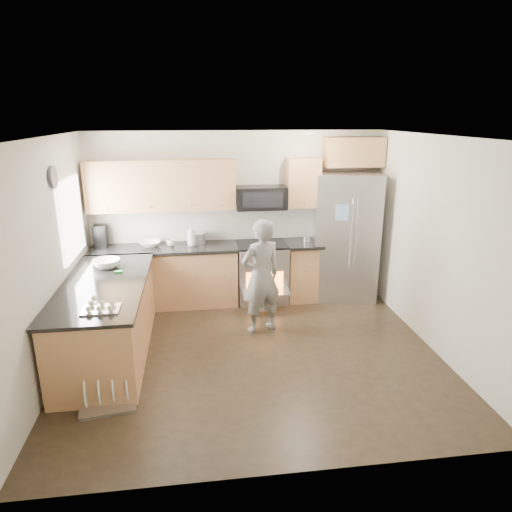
{
  "coord_description": "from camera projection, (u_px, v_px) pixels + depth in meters",
  "views": [
    {
      "loc": [
        -0.63,
        -4.99,
        2.83
      ],
      "look_at": [
        0.1,
        0.5,
        1.1
      ],
      "focal_mm": 32.0,
      "sensor_mm": 36.0,
      "label": 1
    }
  ],
  "objects": [
    {
      "name": "person",
      "position": [
        261.0,
        277.0,
        6.02
      ],
      "size": [
        0.67,
        0.56,
        1.56
      ],
      "primitive_type": "imported",
      "rotation": [
        0.0,
        0.0,
        3.52
      ],
      "color": "gray",
      "rests_on": "ground"
    },
    {
      "name": "room_shell",
      "position": [
        250.0,
        221.0,
        5.16
      ],
      "size": [
        4.54,
        4.04,
        2.62
      ],
      "color": "beige",
      "rests_on": "ground"
    },
    {
      "name": "back_cabinet_run",
      "position": [
        200.0,
        242.0,
        6.94
      ],
      "size": [
        4.45,
        0.64,
        2.5
      ],
      "color": "#BB794B",
      "rests_on": "ground"
    },
    {
      "name": "ground",
      "position": [
        253.0,
        353.0,
        5.65
      ],
      "size": [
        4.5,
        4.5,
        0.0
      ],
      "primitive_type": "plane",
      "color": "black",
      "rests_on": "ground"
    },
    {
      "name": "stove_range",
      "position": [
        262.0,
        259.0,
        7.09
      ],
      "size": [
        0.76,
        0.97,
        1.79
      ],
      "color": "#B7B7BC",
      "rests_on": "ground"
    },
    {
      "name": "refrigerator",
      "position": [
        345.0,
        236.0,
        7.17
      ],
      "size": [
        1.09,
        0.91,
        1.99
      ],
      "rotation": [
        0.0,
        0.0,
        -0.17
      ],
      "color": "#B7B7BC",
      "rests_on": "ground"
    },
    {
      "name": "dish_rack",
      "position": [
        108.0,
        396.0,
        4.63
      ],
      "size": [
        0.61,
        0.51,
        0.34
      ],
      "rotation": [
        0.0,
        0.0,
        0.15
      ],
      "color": "#B7B7BC",
      "rests_on": "ground"
    },
    {
      "name": "peninsula",
      "position": [
        108.0,
        318.0,
        5.52
      ],
      "size": [
        0.96,
        2.36,
        1.03
      ],
      "color": "#BB794B",
      "rests_on": "ground"
    }
  ]
}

